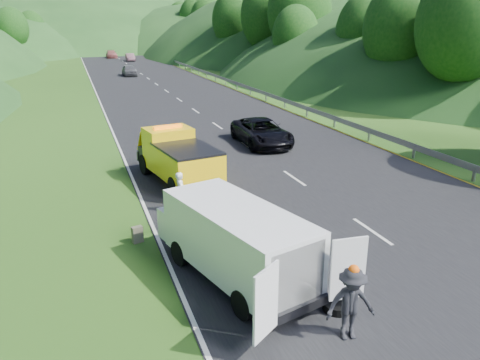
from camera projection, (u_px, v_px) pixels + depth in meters
name	position (u px, v px, depth m)	size (l,w,h in m)	color
ground	(267.00, 221.00, 16.56)	(320.00, 320.00, 0.00)	#38661E
road_surface	(157.00, 84.00, 53.25)	(14.00, 200.00, 0.02)	black
guardrail	(192.00, 72.00, 66.72)	(0.06, 140.00, 1.52)	gray
tree_line_right	(256.00, 65.00, 77.43)	(14.00, 140.00, 14.00)	#265118
hills_backdrop	(113.00, 46.00, 138.97)	(201.00, 288.60, 44.00)	#2D5B23
tow_truck	(177.00, 157.00, 20.27)	(2.89, 5.73, 2.35)	black
white_van	(234.00, 239.00, 12.49)	(4.02, 6.40, 2.11)	black
woman	(182.00, 212.00, 17.35)	(0.56, 0.41, 1.53)	white
child	(226.00, 229.00, 15.93)	(0.54, 0.42, 1.12)	#C2BE67
worker	(348.00, 338.00, 10.42)	(1.11, 0.64, 1.72)	black
suitcase	(137.00, 234.00, 14.88)	(0.34, 0.19, 0.54)	#645D4B
spare_tire	(336.00, 310.00, 11.43)	(0.69, 0.69, 0.20)	black
passing_suv	(261.00, 145.00, 26.96)	(2.40, 5.20, 1.45)	black
dist_car_a	(130.00, 76.00, 61.68)	(1.67, 4.16, 1.42)	#444448
dist_car_b	(131.00, 61.00, 85.35)	(1.42, 4.08, 1.34)	#694652
dist_car_c	(112.00, 58.00, 92.48)	(1.99, 4.89, 1.42)	#97504B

